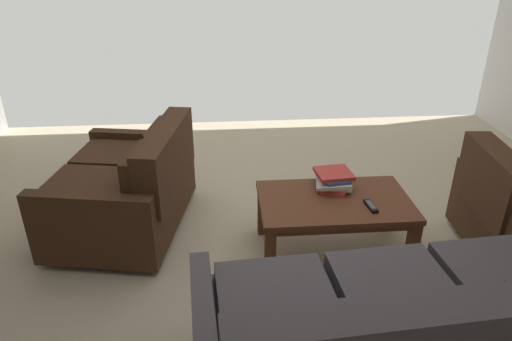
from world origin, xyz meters
TOP-DOWN VIEW (x-y plane):
  - ground_plane at (0.00, 0.00)m, footprint 5.94×5.72m
  - sofa_main at (-0.47, 1.05)m, footprint 2.02×1.00m
  - loveseat_near at (1.07, -0.56)m, footprint 1.07×1.32m
  - coffee_table at (-0.41, -0.12)m, footprint 1.04×0.64m
  - book_stack at (-0.43, -0.30)m, footprint 0.29×0.33m
  - tv_remote at (-0.62, -0.00)m, footprint 0.06×0.16m

SIDE VIEW (x-z plane):
  - ground_plane at x=0.00m, z-range -0.01..0.00m
  - loveseat_near at x=1.07m, z-range -0.06..0.78m
  - sofa_main at x=-0.47m, z-range -0.05..0.77m
  - coffee_table at x=-0.41m, z-range 0.15..0.58m
  - tv_remote at x=-0.62m, z-range 0.43..0.45m
  - book_stack at x=-0.43m, z-range 0.43..0.56m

